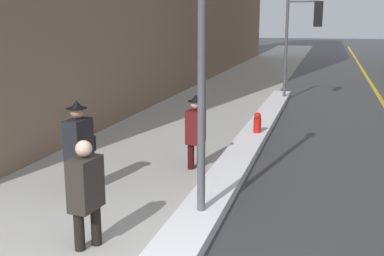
{
  "coord_description": "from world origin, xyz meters",
  "views": [
    {
      "loc": [
        1.98,
        -4.37,
        3.01
      ],
      "look_at": [
        -0.4,
        4.0,
        1.05
      ],
      "focal_mm": 45.0,
      "sensor_mm": 36.0,
      "label": 1
    }
  ],
  "objects_px": {
    "traffic_light_near": "(306,27)",
    "pedestrian_in_fedora": "(196,129)",
    "pedestrian_trailing": "(86,190)",
    "lamp_post": "(202,14)",
    "fire_hydrant": "(257,126)",
    "pedestrian_with_shoulder_bag": "(79,143)"
  },
  "relations": [
    {
      "from": "lamp_post",
      "to": "pedestrian_trailing",
      "type": "xyz_separation_m",
      "value": [
        -1.23,
        -1.29,
        -2.25
      ]
    },
    {
      "from": "traffic_light_near",
      "to": "fire_hydrant",
      "type": "distance_m",
      "value": 6.78
    },
    {
      "from": "fire_hydrant",
      "to": "lamp_post",
      "type": "bearing_deg",
      "value": -90.72
    },
    {
      "from": "traffic_light_near",
      "to": "fire_hydrant",
      "type": "height_order",
      "value": "traffic_light_near"
    },
    {
      "from": "pedestrian_in_fedora",
      "to": "pedestrian_trailing",
      "type": "bearing_deg",
      "value": -0.83
    },
    {
      "from": "fire_hydrant",
      "to": "pedestrian_in_fedora",
      "type": "bearing_deg",
      "value": -106.76
    },
    {
      "from": "traffic_light_near",
      "to": "pedestrian_with_shoulder_bag",
      "type": "distance_m",
      "value": 11.67
    },
    {
      "from": "traffic_light_near",
      "to": "pedestrian_with_shoulder_bag",
      "type": "bearing_deg",
      "value": -103.08
    },
    {
      "from": "fire_hydrant",
      "to": "pedestrian_trailing",
      "type": "bearing_deg",
      "value": -100.98
    },
    {
      "from": "pedestrian_in_fedora",
      "to": "fire_hydrant",
      "type": "distance_m",
      "value": 3.02
    },
    {
      "from": "pedestrian_trailing",
      "to": "pedestrian_with_shoulder_bag",
      "type": "xyz_separation_m",
      "value": [
        -1.14,
        1.91,
        0.08
      ]
    },
    {
      "from": "pedestrian_with_shoulder_bag",
      "to": "fire_hydrant",
      "type": "relative_size",
      "value": 2.38
    },
    {
      "from": "pedestrian_trailing",
      "to": "pedestrian_in_fedora",
      "type": "distance_m",
      "value": 3.86
    },
    {
      "from": "lamp_post",
      "to": "pedestrian_with_shoulder_bag",
      "type": "xyz_separation_m",
      "value": [
        -2.37,
        0.62,
        -2.18
      ]
    },
    {
      "from": "pedestrian_with_shoulder_bag",
      "to": "pedestrian_in_fedora",
      "type": "xyz_separation_m",
      "value": [
        1.58,
        1.93,
        -0.06
      ]
    },
    {
      "from": "pedestrian_with_shoulder_bag",
      "to": "traffic_light_near",
      "type": "bearing_deg",
      "value": 169.45
    },
    {
      "from": "lamp_post",
      "to": "pedestrian_in_fedora",
      "type": "xyz_separation_m",
      "value": [
        -0.79,
        2.55,
        -2.24
      ]
    },
    {
      "from": "traffic_light_near",
      "to": "pedestrian_in_fedora",
      "type": "xyz_separation_m",
      "value": [
        -1.64,
        -9.14,
        -1.92
      ]
    },
    {
      "from": "traffic_light_near",
      "to": "pedestrian_in_fedora",
      "type": "relative_size",
      "value": 2.47
    },
    {
      "from": "lamp_post",
      "to": "fire_hydrant",
      "type": "height_order",
      "value": "lamp_post"
    },
    {
      "from": "traffic_light_near",
      "to": "pedestrian_trailing",
      "type": "distance_m",
      "value": 13.28
    },
    {
      "from": "lamp_post",
      "to": "pedestrian_in_fedora",
      "type": "relative_size",
      "value": 3.36
    }
  ]
}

